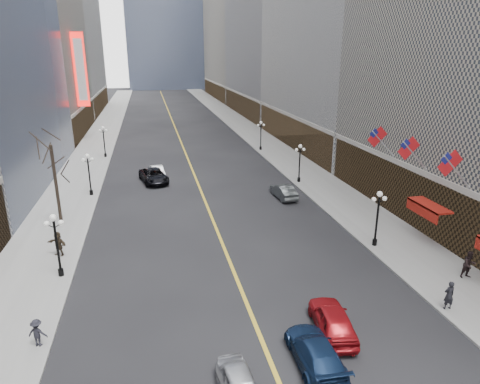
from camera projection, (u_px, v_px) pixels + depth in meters
name	position (u px, v px, depth m)	size (l,w,h in m)	color
sidewalk_east	(267.00, 144.00, 71.79)	(6.00, 230.00, 0.15)	gray
sidewalk_west	(93.00, 152.00, 66.25)	(6.00, 230.00, 0.15)	gray
lane_line	(179.00, 137.00, 78.34)	(0.25, 200.00, 0.02)	gold
bldg_east_c	(293.00, 11.00, 100.89)	(26.60, 40.60, 48.80)	#97979A
streetlamp_east_1	(378.00, 213.00, 33.29)	(1.26, 0.44, 4.52)	black
streetlamp_east_2	(300.00, 159.00, 50.02)	(1.26, 0.44, 4.52)	black
streetlamp_east_3	(261.00, 132.00, 66.75)	(1.26, 0.44, 4.52)	black
streetlamp_west_1	(56.00, 239.00, 28.62)	(1.26, 0.44, 4.52)	black
streetlamp_west_2	(89.00, 170.00, 45.36)	(1.26, 0.44, 4.52)	black
streetlamp_west_3	(104.00, 138.00, 62.09)	(1.26, 0.44, 4.52)	black
flag_3	(452.00, 165.00, 29.83)	(2.87, 0.12, 2.87)	#B2B2B7
flag_4	(410.00, 150.00, 34.48)	(2.87, 0.12, 2.87)	#B2B2B7
flag_5	(379.00, 139.00, 39.13)	(2.87, 0.12, 2.87)	#B2B2B7
awning_c	(427.00, 207.00, 34.09)	(1.40, 4.00, 0.93)	maroon
theatre_marquee	(80.00, 70.00, 71.46)	(2.00, 0.55, 12.00)	red
tree_west_far	(52.00, 158.00, 36.54)	(3.60, 3.60, 7.92)	#2D231C
car_nb_mid	(157.00, 171.00, 53.28)	(1.41, 4.03, 1.33)	silver
car_nb_far	(154.00, 176.00, 50.88)	(2.67, 5.80, 1.61)	black
car_sb_near	(315.00, 352.00, 21.06)	(2.06, 5.06, 1.47)	#132648
car_sb_mid	(332.00, 319.00, 23.53)	(1.90, 4.73, 1.61)	maroon
car_sb_far	(283.00, 191.00, 45.43)	(1.56, 4.48, 1.47)	#44494A
ped_ne_corner	(449.00, 295.00, 25.40)	(0.67, 0.49, 1.83)	black
ped_east_walk	(469.00, 265.00, 28.92)	(0.95, 0.52, 1.95)	black
ped_west_walk	(37.00, 333.00, 22.22)	(1.00, 0.41, 1.54)	black
ped_west_far	(58.00, 244.00, 32.19)	(1.75, 0.50, 1.88)	#34291D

